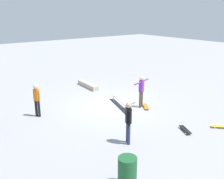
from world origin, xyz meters
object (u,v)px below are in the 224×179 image
loose_skateboard_yellow (221,126)px  grind_rail (120,104)px  bystander_black_shirt (128,121)px  loose_skateboard_black (185,129)px  skater_main (141,89)px  skate_ledge (88,85)px  skateboard_main (146,106)px  bystander_orange_shirt (37,99)px  trash_bin (127,172)px

loose_skateboard_yellow → grind_rail: bearing=-23.1°
bystander_black_shirt → loose_skateboard_black: bearing=-78.2°
grind_rail → loose_skateboard_yellow: size_ratio=3.47×
loose_skateboard_yellow → loose_skateboard_black: size_ratio=0.88×
grind_rail → skater_main: 1.33m
grind_rail → skater_main: skater_main is taller
grind_rail → skate_ledge: bearing=10.0°
skate_ledge → skateboard_main: bearing=-175.7°
loose_skateboard_yellow → skater_main: bearing=-30.3°
grind_rail → bystander_orange_shirt: (1.29, 3.79, 0.73)m
grind_rail → trash_bin: (-4.99, 3.78, 0.32)m
skater_main → bystander_black_shirt: size_ratio=1.01×
skater_main → bystander_orange_shirt: size_ratio=1.06×
trash_bin → bystander_orange_shirt: bearing=0.1°
loose_skateboard_black → trash_bin: (-1.21, 4.11, 0.38)m
loose_skateboard_yellow → bystander_orange_shirt: bearing=-0.7°
grind_rail → skateboard_main: size_ratio=3.17×
grind_rail → loose_skateboard_black: 3.80m
bystander_black_shirt → skateboard_main: bearing=-27.9°
loose_skateboard_black → trash_bin: trash_bin is taller
bystander_orange_shirt → loose_skateboard_yellow: bearing=10.8°
bystander_black_shirt → bystander_orange_shirt: size_ratio=1.04×
loose_skateboard_yellow → skate_ledge: bearing=-36.5°
trash_bin → skate_ledge: bearing=-26.0°
grind_rail → bystander_orange_shirt: 4.07m
grind_rail → loose_skateboard_yellow: 4.83m
grind_rail → skateboard_main: (-0.91, -0.94, -0.06)m
skate_ledge → loose_skateboard_black: size_ratio=2.55×
bystander_black_shirt → loose_skateboard_black: (-0.64, -2.49, -0.83)m
skateboard_main → bystander_orange_shirt: bystander_orange_shirt is taller
skateboard_main → trash_bin: (-4.09, 4.72, 0.38)m
grind_rail → skateboard_main: bearing=-115.7°
bystander_orange_shirt → skater_main: bearing=33.7°
skate_ledge → bystander_orange_shirt: (-2.65, 4.36, 0.73)m
loose_skateboard_black → trash_bin: bearing=-47.0°
bystander_black_shirt → skate_ledge: bearing=5.2°
grind_rail → loose_skateboard_black: (-3.78, -0.33, -0.06)m
grind_rail → loose_skateboard_yellow: bearing=-140.3°
skateboard_main → bystander_orange_shirt: size_ratio=0.51×
bystander_black_shirt → skater_main: bearing=-24.1°
skater_main → skateboard_main: size_ratio=2.08×
skater_main → loose_skateboard_black: skater_main is taller
loose_skateboard_black → bystander_orange_shirt: bearing=-114.4°
skate_ledge → loose_skateboard_black: 7.73m
skateboard_main → trash_bin: trash_bin is taller
bystander_orange_shirt → loose_skateboard_black: (-5.07, -4.12, -0.79)m
grind_rail → trash_bin: bearing=161.2°
loose_skateboard_yellow → loose_skateboard_black: 1.60m
grind_rail → skateboard_main: 1.31m
skate_ledge → skateboard_main: (-4.85, -0.37, -0.07)m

